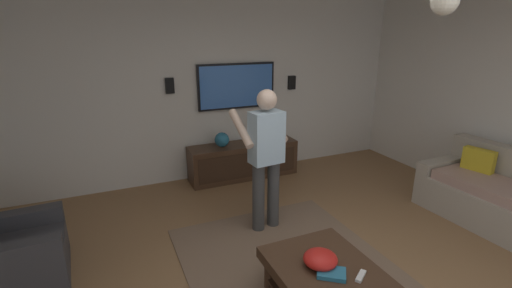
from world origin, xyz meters
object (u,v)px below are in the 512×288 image
coffee_table (326,279)px  person_standing (266,152)px  media_console (243,160)px  remote_white (361,276)px  couch (509,202)px  book (332,273)px  wall_speaker_right (170,86)px  armchair (12,256)px  wall_speaker_left (292,83)px  tv (237,86)px  bowl (320,259)px  vase_round (222,140)px

coffee_table → person_standing: size_ratio=0.61×
media_console → remote_white: (-3.12, 0.26, 0.14)m
couch → book: size_ratio=8.79×
wall_speaker_right → remote_white: bearing=-167.4°
armchair → wall_speaker_right: wall_speaker_right is taller
remote_white → wall_speaker_left: 3.73m
media_console → wall_speaker_right: size_ratio=7.73×
coffee_table → wall_speaker_left: bearing=-24.0°
media_console → tv: 1.16m
person_standing → bowl: person_standing is taller
couch → person_standing: person_standing is taller
bowl → remote_white: size_ratio=1.87×
person_standing → book: (-1.49, 0.12, -0.51)m
bowl → wall_speaker_right: 3.32m
couch → tv: size_ratio=1.56×
couch → remote_white: bearing=7.8°
coffee_table → vase_round: 2.93m
coffee_table → book: bearing=169.5°
armchair → wall_speaker_left: wall_speaker_left is taller
media_console → vase_round: (-0.00, 0.35, 0.39)m
wall_speaker_left → tv: bearing=90.8°
person_standing → bowl: 1.43m
person_standing → vase_round: bearing=-5.7°
couch → armchair: (1.17, 5.13, -0.04)m
person_standing → remote_white: size_ratio=10.93×
coffee_table → remote_white: remote_white is taller
couch → remote_white: (-0.46, 2.54, 0.09)m
coffee_table → person_standing: (1.39, -0.11, 0.64)m
remote_white → book: 0.22m
tv → remote_white: 3.51m
coffee_table → wall_speaker_right: 3.43m
media_console → book: (-3.00, 0.46, 0.14)m
person_standing → remote_white: person_standing is taller
media_console → bowl: 2.91m
vase_round → wall_speaker_right: 1.09m
remote_white → vase_round: size_ratio=0.68×
coffee_table → wall_speaker_right: (3.17, 0.58, 1.18)m
remote_white → wall_speaker_left: bearing=-144.2°
media_console → tv: bearing=-180.0°
person_standing → vase_round: person_standing is taller
media_console → wall_speaker_left: size_ratio=7.73×
tv → vase_round: bearing=-54.6°
tv → vase_round: 0.86m
wall_speaker_left → couch: bearing=-155.9°
coffee_table → remote_white: size_ratio=6.67×
armchair → remote_white: bearing=-35.2°
media_console → wall_speaker_right: wall_speaker_right is taller
armchair → wall_speaker_right: bearing=40.4°
person_standing → vase_round: (1.51, 0.01, -0.27)m
remote_white → wall_speaker_right: size_ratio=0.68×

